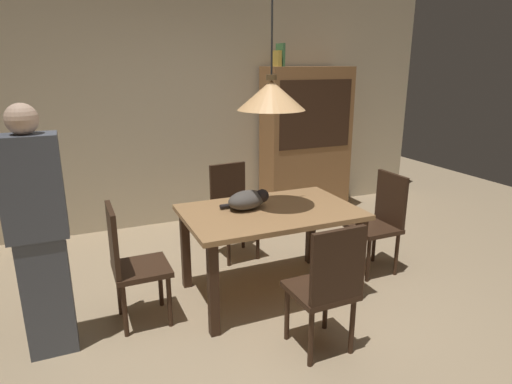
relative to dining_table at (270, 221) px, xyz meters
name	(u,v)px	position (x,y,z in m)	size (l,w,h in m)	color
ground	(292,328)	(-0.07, -0.54, -0.65)	(10.00, 10.00, 0.00)	tan
back_wall	(191,102)	(-0.07, 2.11, 0.80)	(6.40, 0.10, 2.90)	beige
dining_table	(270,221)	(0.00, 0.00, 0.00)	(1.40, 0.90, 0.75)	#A87A4C
chair_left_side	(130,260)	(-1.13, 0.00, -0.14)	(0.40, 0.40, 0.93)	#382316
chair_right_side	(381,219)	(1.13, 0.00, -0.14)	(0.41, 0.41, 0.93)	#382316
chair_near_front	(327,284)	(0.00, -0.88, -0.14)	(0.41, 0.41, 0.93)	#382316
chair_far_back	(232,206)	(-0.01, 0.88, -0.14)	(0.44, 0.44, 0.93)	#382316
cat_sleeping	(248,200)	(-0.15, 0.10, 0.18)	(0.40, 0.31, 0.16)	#4C4742
pendant_lamp	(271,95)	(0.00, 0.00, 1.01)	(0.52, 0.52, 1.30)	#E0A86B
hutch_bookcase	(306,145)	(1.32, 1.78, 0.24)	(1.12, 0.45, 1.85)	olive
book_yellow_short	(276,58)	(0.89, 1.78, 1.29)	(0.04, 0.20, 0.18)	gold
book_green_slim	(280,55)	(0.95, 1.78, 1.33)	(0.03, 0.20, 0.26)	#427A4C
person_standing	(39,235)	(-1.68, -0.12, 0.20)	(0.36, 0.22, 1.67)	#4C515B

